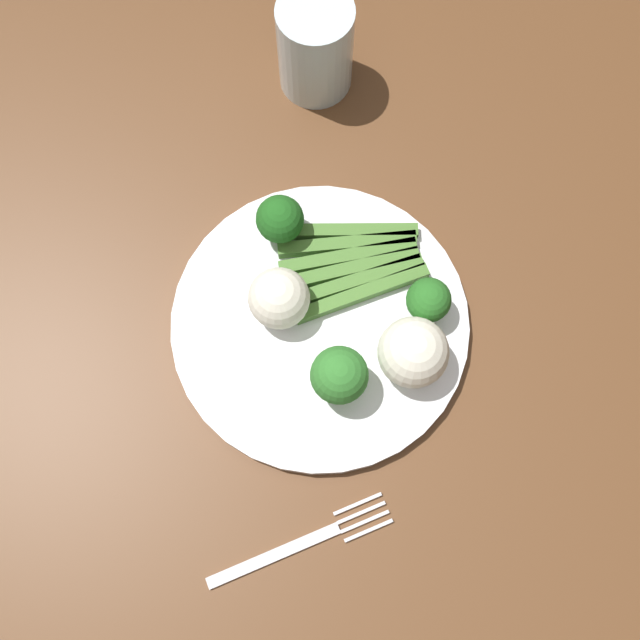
# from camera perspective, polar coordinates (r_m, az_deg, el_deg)

# --- Properties ---
(ground_plane) EXTENTS (6.00, 6.00, 0.02)m
(ground_plane) POSITION_cam_1_polar(r_m,az_deg,el_deg) (1.44, -2.32, -9.54)
(ground_plane) COLOR #B7A88E
(dining_table) EXTENTS (1.20, 0.95, 0.76)m
(dining_table) POSITION_cam_1_polar(r_m,az_deg,el_deg) (0.79, -4.17, -3.89)
(dining_table) COLOR brown
(dining_table) RESTS_ON ground_plane
(plate) EXTENTS (0.27, 0.27, 0.01)m
(plate) POSITION_cam_1_polar(r_m,az_deg,el_deg) (0.68, -0.00, -0.30)
(plate) COLOR white
(plate) RESTS_ON dining_table
(asparagus_bundle) EXTENTS (0.10, 0.14, 0.01)m
(asparagus_bundle) POSITION_cam_1_polar(r_m,az_deg,el_deg) (0.69, 2.47, 4.41)
(asparagus_bundle) COLOR #47752D
(asparagus_bundle) RESTS_ON plate
(broccoli_front) EXTENTS (0.05, 0.05, 0.06)m
(broccoli_front) POSITION_cam_1_polar(r_m,az_deg,el_deg) (0.63, 1.49, -4.28)
(broccoli_front) COLOR #609E3D
(broccoli_front) RESTS_ON plate
(broccoli_back_right) EXTENTS (0.04, 0.04, 0.05)m
(broccoli_back_right) POSITION_cam_1_polar(r_m,az_deg,el_deg) (0.66, 8.33, 1.50)
(broccoli_back_right) COLOR #568E33
(broccoli_back_right) RESTS_ON plate
(broccoli_front_left) EXTENTS (0.04, 0.04, 0.05)m
(broccoli_front_left) POSITION_cam_1_polar(r_m,az_deg,el_deg) (0.68, -3.09, 7.71)
(broccoli_front_left) COLOR #4C7F2B
(broccoli_front_left) RESTS_ON plate
(cauliflower_edge) EXTENTS (0.06, 0.06, 0.06)m
(cauliflower_edge) POSITION_cam_1_polar(r_m,az_deg,el_deg) (0.65, -3.16, 1.67)
(cauliflower_edge) COLOR white
(cauliflower_edge) RESTS_ON plate
(cauliflower_left) EXTENTS (0.06, 0.06, 0.06)m
(cauliflower_left) POSITION_cam_1_polar(r_m,az_deg,el_deg) (0.64, 7.17, -2.49)
(cauliflower_left) COLOR white
(cauliflower_left) RESTS_ON plate
(fork) EXTENTS (0.06, 0.16, 0.00)m
(fork) POSITION_cam_1_polar(r_m,az_deg,el_deg) (0.66, -1.41, -16.77)
(fork) COLOR silver
(fork) RESTS_ON dining_table
(water_glass) EXTENTS (0.07, 0.07, 0.10)m
(water_glass) POSITION_cam_1_polar(r_m,az_deg,el_deg) (0.76, -0.36, 20.23)
(water_glass) COLOR silver
(water_glass) RESTS_ON dining_table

